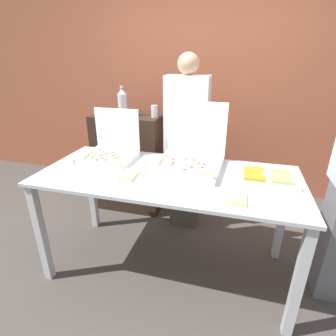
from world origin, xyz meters
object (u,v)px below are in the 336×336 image
paper_plate_front_center (236,199)px  person_guest_plaid (186,144)px  paper_plate_front_left (129,176)px  veggie_tray (267,177)px  pizza_box_near_left (191,156)px  soda_bottle (123,102)px  soda_can_silver (154,111)px  pizza_box_far_right (111,151)px

paper_plate_front_center → person_guest_plaid: person_guest_plaid is taller
paper_plate_front_left → veggie_tray: 0.99m
pizza_box_near_left → person_guest_plaid: size_ratio=0.30×
paper_plate_front_center → soda_bottle: soda_bottle is taller
person_guest_plaid → veggie_tray: bearing=139.3°
soda_can_silver → person_guest_plaid: (0.37, -0.16, -0.27)m
pizza_box_near_left → person_guest_plaid: (-0.14, 0.50, -0.06)m
soda_can_silver → pizza_box_far_right: bearing=-103.9°
paper_plate_front_left → veggie_tray: bearing=12.5°
soda_can_silver → person_guest_plaid: 0.49m
pizza_box_near_left → veggie_tray: bearing=-7.8°
paper_plate_front_center → soda_bottle: size_ratio=0.65×
pizza_box_near_left → soda_bottle: (-0.86, 0.66, 0.29)m
pizza_box_near_left → veggie_tray: (0.57, -0.11, -0.06)m
paper_plate_front_center → veggie_tray: bearing=60.5°
pizza_box_far_right → soda_can_silver: bearing=75.0°
person_guest_plaid → pizza_box_near_left: bearing=105.4°
paper_plate_front_left → soda_can_silver: soda_can_silver is taller
veggie_tray → paper_plate_front_center: bearing=-119.5°
pizza_box_far_right → pizza_box_near_left: pizza_box_near_left is taller
paper_plate_front_center → person_guest_plaid: bearing=117.8°
paper_plate_front_center → soda_can_silver: 1.46m
person_guest_plaid → soda_can_silver: bearing=-23.4°
pizza_box_far_right → paper_plate_front_center: size_ratio=1.96×
soda_bottle → person_guest_plaid: bearing=-12.1°
soda_can_silver → veggie_tray: bearing=-35.5°
paper_plate_front_center → soda_can_silver: bearing=128.1°
soda_bottle → person_guest_plaid: size_ratio=0.19×
pizza_box_near_left → paper_plate_front_center: pizza_box_near_left is taller
soda_bottle → paper_plate_front_center: bearing=-42.3°
paper_plate_front_left → person_guest_plaid: person_guest_plaid is taller
pizza_box_near_left → paper_plate_front_left: pizza_box_near_left is taller
pizza_box_near_left → veggie_tray: pizza_box_near_left is taller
paper_plate_front_center → person_guest_plaid: 1.09m
pizza_box_far_right → person_guest_plaid: (0.54, 0.52, -0.05)m
person_guest_plaid → soda_bottle: bearing=-12.1°
soda_bottle → soda_can_silver: bearing=1.2°
pizza_box_near_left → person_guest_plaid: bearing=108.2°
pizza_box_far_right → person_guest_plaid: size_ratio=0.25×
soda_bottle → soda_can_silver: 0.36m
paper_plate_front_center → pizza_box_far_right: bearing=157.2°
paper_plate_front_left → veggie_tray: size_ratio=0.51×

